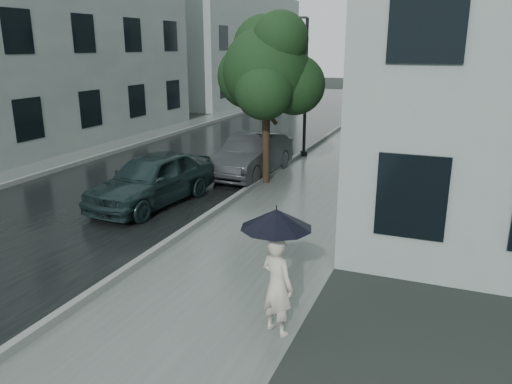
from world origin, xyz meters
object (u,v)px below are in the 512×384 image
at_px(car_near, 152,179).
at_px(street_tree, 268,69).
at_px(pedestrian, 277,285).
at_px(lamp_post, 302,78).
at_px(car_far, 252,155).

bearing_deg(car_near, street_tree, 64.89).
xyz_separation_m(pedestrian, car_near, (-5.20, 4.71, -0.07)).
relative_size(pedestrian, lamp_post, 0.29).
distance_m(street_tree, car_near, 4.77).
distance_m(street_tree, lamp_post, 4.10).
xyz_separation_m(lamp_post, car_near, (-1.90, -7.39, -2.28)).
bearing_deg(lamp_post, street_tree, -99.89).
bearing_deg(car_far, car_near, -106.39).
relative_size(pedestrian, car_near, 0.37).
bearing_deg(car_far, pedestrian, -63.71).
relative_size(lamp_post, car_far, 1.27).
distance_m(car_near, car_far, 4.13).
bearing_deg(pedestrian, car_far, -41.82).
xyz_separation_m(pedestrian, car_far, (-3.90, 8.63, -0.09)).
height_order(street_tree, lamp_post, lamp_post).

